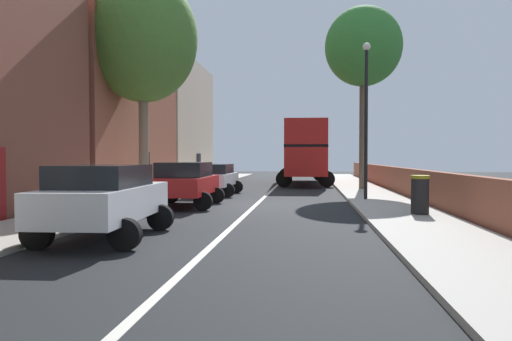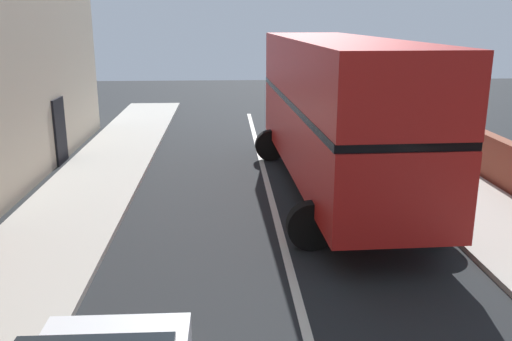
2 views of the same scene
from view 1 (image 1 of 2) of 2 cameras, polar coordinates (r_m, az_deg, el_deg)
The scene contains 14 objects.
ground_plane at distance 17.87m, azimuth -0.02°, elevation -4.22°, with size 84.00×84.00×0.00m, color black.
road_centre_line at distance 17.87m, azimuth -0.02°, elevation -4.21°, with size 0.16×54.00×0.01m, color silver.
sidewalk_left at distance 19.03m, azimuth -14.88°, elevation -3.74°, with size 2.60×60.00×0.12m, color #B2ADA3.
sidewalk_right at distance 18.00m, azimuth 15.73°, elevation -4.05°, with size 2.60×60.00×0.12m, color #B2ADA3.
terraced_houses_left at distance 20.28m, azimuth -25.14°, elevation 9.14°, with size 4.07×47.52×9.92m.
boundary_wall_right at distance 18.27m, azimuth 20.55°, elevation -2.12°, with size 0.36×54.00×1.32m, color brown.
double_decker_bus at distance 32.05m, azimuth 5.85°, elevation 2.58°, with size 3.79×10.75×4.06m.
parked_car_red_left_0 at distance 17.35m, azimuth -8.58°, elevation -1.33°, with size 2.49×4.02×1.64m.
parked_car_white_left_1 at distance 10.87m, azimuth -17.93°, elevation -3.08°, with size 2.52×4.20×1.65m.
parked_car_white_left_3 at distance 22.51m, azimuth -5.12°, elevation -0.79°, with size 2.41×4.16×1.49m.
street_tree_right_1 at distance 26.46m, azimuth 12.94°, elevation 14.40°, with size 4.08×4.08×9.73m.
street_tree_left_2 at distance 21.91m, azimuth -13.61°, elevation 15.30°, with size 4.79×4.79×9.73m.
lamppost_right at distance 19.53m, azimuth 13.27°, elevation 7.42°, with size 0.32×0.32×6.31m.
litter_bin_right at distance 14.82m, azimuth 19.35°, elevation -2.79°, with size 0.55×0.55×1.16m.
Camera 1 is at (1.96, -17.67, 1.82)m, focal length 32.84 mm.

